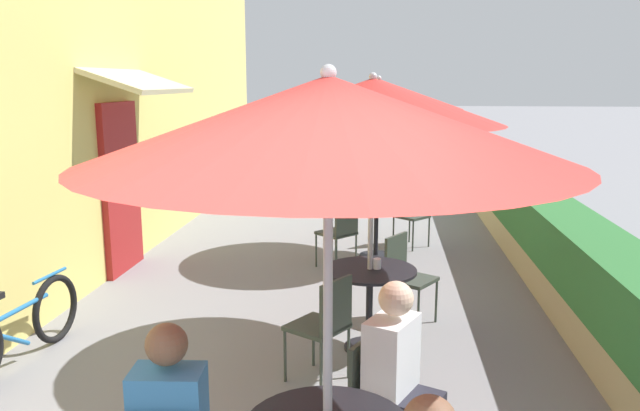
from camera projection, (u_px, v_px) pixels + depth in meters
The scene contains 16 objects.
cafe_facade_wall at pixel (122, 101), 8.05m from camera, with size 0.98×13.46×4.20m.
planter_hedge at pixel (535, 227), 7.85m from camera, with size 0.60×12.46×1.01m.
patio_umbrella_near at pixel (328, 121), 2.67m from camera, with size 2.18×2.18×2.42m.
cafe_chair_near_back at pixel (382, 399), 3.66m from camera, with size 0.53×0.53×0.87m.
seated_patron_near_back at pixel (400, 376), 3.57m from camera, with size 0.50×0.46×1.25m.
patio_table_mid at pixel (370, 290), 5.47m from camera, with size 0.82×0.82×0.74m.
patio_umbrella_mid at pixel (373, 102), 5.15m from camera, with size 2.18×2.18×2.42m.
cafe_chair_mid_left at pixel (405, 272), 6.10m from camera, with size 0.55×0.55×0.87m.
cafe_chair_mid_right at pixel (325, 321), 4.85m from camera, with size 0.55×0.55×0.87m.
coffee_cup_mid at pixel (377, 264), 5.43m from camera, with size 0.07×0.07×0.09m.
patio_table_far at pixel (376, 217), 8.40m from camera, with size 0.82×0.82×0.74m.
patio_umbrella_far at pixel (378, 94), 8.08m from camera, with size 2.18×2.18×2.42m.
cafe_chair_far_left at pixel (340, 229), 7.86m from camera, with size 0.56×0.56×0.87m.
cafe_chair_far_right at pixel (408, 211), 8.96m from camera, with size 0.56×0.56×0.87m.
coffee_cup_far at pixel (373, 198), 8.50m from camera, with size 0.07×0.07×0.09m.
bicycle_second at pixel (18, 329), 5.18m from camera, with size 0.22×1.64×0.71m.
Camera 1 is at (0.85, -1.25, 2.35)m, focal length 35.00 mm.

